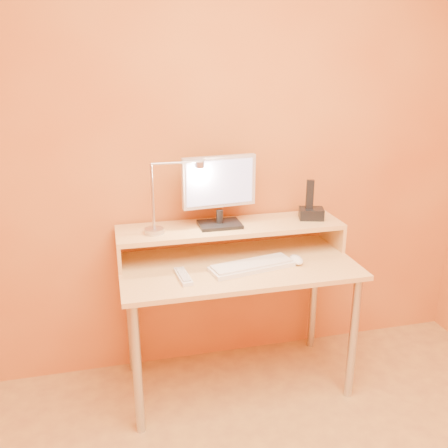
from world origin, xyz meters
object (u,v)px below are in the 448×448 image
object	(u,v)px
monitor_panel	(219,182)
phone_dock	(311,214)
keyboard	(252,267)
mouse	(296,260)
lamp_base	(154,231)
remote_control	(183,276)

from	to	relation	value
monitor_panel	phone_dock	world-z (taller)	monitor_panel
monitor_panel	keyboard	xyz separation A→B (m)	(0.11, -0.23, -0.39)
monitor_panel	mouse	xyz separation A→B (m)	(0.35, -0.22, -0.38)
monitor_panel	mouse	world-z (taller)	monitor_panel
phone_dock	keyboard	distance (m)	0.50
lamp_base	keyboard	world-z (taller)	lamp_base
monitor_panel	lamp_base	size ratio (longest dim) A/B	3.89
lamp_base	remote_control	size ratio (longest dim) A/B	0.52
lamp_base	remote_control	bearing A→B (deg)	-64.52
keyboard	mouse	size ratio (longest dim) A/B	3.87
remote_control	phone_dock	bearing A→B (deg)	13.53
keyboard	lamp_base	bearing A→B (deg)	145.85
lamp_base	phone_dock	bearing A→B (deg)	1.99
lamp_base	keyboard	distance (m)	0.52
remote_control	keyboard	bearing A→B (deg)	-0.09
mouse	remote_control	bearing A→B (deg)	-175.58
lamp_base	phone_dock	size ratio (longest dim) A/B	0.77
keyboard	mouse	world-z (taller)	mouse
monitor_panel	phone_dock	xyz separation A→B (m)	(0.52, -0.01, -0.21)
mouse	remote_control	size ratio (longest dim) A/B	0.58
lamp_base	mouse	world-z (taller)	lamp_base
lamp_base	remote_control	xyz separation A→B (m)	(0.11, -0.22, -0.16)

